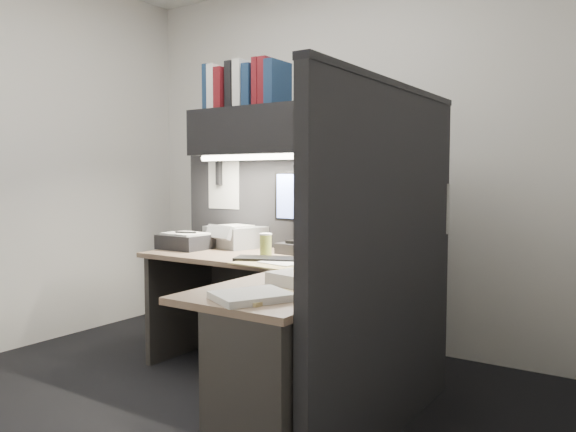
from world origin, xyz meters
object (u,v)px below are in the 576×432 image
object	(u,v)px
overhead_shelf	(298,129)
notebook_stack	(186,242)
keyboard	(277,260)
telephone	(376,251)
desk	(267,334)
coffee_cup	(266,246)
printer	(236,237)
monitor	(306,221)

from	to	relation	value
overhead_shelf	notebook_stack	xyz separation A→B (m)	(-0.75, -0.22, -0.72)
keyboard	notebook_stack	xyz separation A→B (m)	(-0.83, 0.13, 0.04)
overhead_shelf	telephone	world-z (taller)	overhead_shelf
desk	overhead_shelf	distance (m)	1.33
coffee_cup	printer	xyz separation A→B (m)	(-0.45, 0.28, 0.00)
desk	coffee_cup	size ratio (longest dim) A/B	12.86
desk	coffee_cup	distance (m)	0.74
coffee_cup	keyboard	bearing A→B (deg)	-35.85
desk	printer	distance (m)	1.21
desk	telephone	distance (m)	0.91
desk	monitor	size ratio (longest dim) A/B	3.31
keyboard	telephone	world-z (taller)	telephone
coffee_cup	notebook_stack	world-z (taller)	coffee_cup
telephone	printer	world-z (taller)	printer
keyboard	notebook_stack	size ratio (longest dim) A/B	1.49
desk	printer	bearing A→B (deg)	136.43
monitor	overhead_shelf	bearing A→B (deg)	178.59
telephone	printer	distance (m)	1.04
monitor	desk	bearing A→B (deg)	-66.05
printer	notebook_stack	xyz separation A→B (m)	(-0.21, -0.26, -0.02)
desk	keyboard	xyz separation A→B (m)	(-0.22, 0.41, 0.30)
monitor	telephone	bearing A→B (deg)	15.95
keyboard	notebook_stack	distance (m)	0.84
overhead_shelf	coffee_cup	bearing A→B (deg)	-109.60
keyboard	monitor	bearing A→B (deg)	71.15
keyboard	telephone	size ratio (longest dim) A/B	2.16
telephone	keyboard	bearing A→B (deg)	-119.82
telephone	coffee_cup	distance (m)	0.65
coffee_cup	overhead_shelf	bearing A→B (deg)	70.40
monitor	coffee_cup	size ratio (longest dim) A/B	3.88
telephone	notebook_stack	xyz separation A→B (m)	(-1.25, -0.29, 0.00)
desk	printer	size ratio (longest dim) A/B	4.81
keyboard	coffee_cup	xyz separation A→B (m)	(-0.16, 0.12, 0.05)
desk	overhead_shelf	xyz separation A→B (m)	(-0.30, 0.75, 1.06)
telephone	notebook_stack	bearing A→B (deg)	-151.37
keyboard	printer	size ratio (longest dim) A/B	1.34
printer	notebook_stack	bearing A→B (deg)	-115.54
desk	monitor	world-z (taller)	monitor
notebook_stack	printer	bearing A→B (deg)	50.81
telephone	coffee_cup	bearing A→B (deg)	-137.03
desk	notebook_stack	size ratio (longest dim) A/B	5.35
coffee_cup	printer	bearing A→B (deg)	148.79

